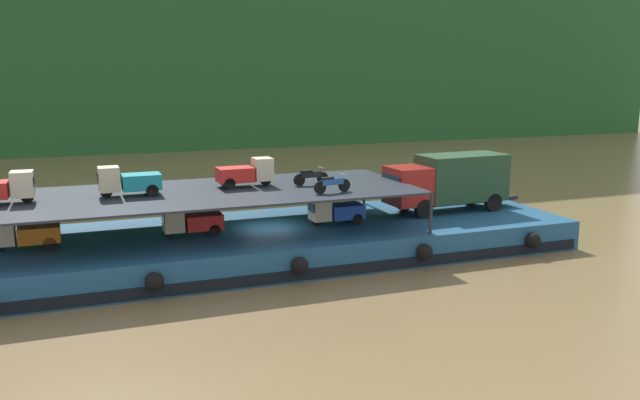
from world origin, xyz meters
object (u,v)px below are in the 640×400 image
object	(u,v)px
mini_truck_lower_mid	(335,211)
motorcycle_upper_centre	(311,176)
mini_truck_lower_stern	(25,233)
motorcycle_upper_port	(332,184)
covered_lorry	(449,181)
mini_truck_upper_fore	(246,173)
cargo_barge	(271,242)
mini_truck_upper_mid	(128,181)
mini_truck_upper_stern	(1,188)
mini_truck_lower_aft	(192,221)

from	to	relation	value
mini_truck_lower_mid	motorcycle_upper_centre	xyz separation A→B (m)	(-1.16, 0.43, 1.74)
mini_truck_lower_stern	motorcycle_upper_port	size ratio (longest dim) A/B	1.45
covered_lorry	mini_truck_upper_fore	world-z (taller)	mini_truck_upper_fore
cargo_barge	motorcycle_upper_port	bearing A→B (deg)	-44.58
cargo_barge	mini_truck_upper_mid	world-z (taller)	mini_truck_upper_mid
mini_truck_upper_stern	mini_truck_lower_stern	bearing A→B (deg)	-13.85
mini_truck_lower_aft	motorcycle_upper_port	distance (m)	6.79
mini_truck_lower_mid	mini_truck_upper_fore	size ratio (longest dim) A/B	1.00
mini_truck_lower_stern	mini_truck_upper_mid	distance (m)	4.86
mini_truck_lower_stern	mini_truck_upper_mid	bearing A→B (deg)	2.79
mini_truck_lower_mid	mini_truck_upper_fore	distance (m)	4.84
motorcycle_upper_port	motorcycle_upper_centre	size ratio (longest dim) A/B	1.00
mini_truck_lower_aft	mini_truck_upper_stern	xyz separation A→B (m)	(-7.90, 0.34, 2.00)
mini_truck_lower_aft	mini_truck_upper_mid	distance (m)	3.38
covered_lorry	motorcycle_upper_centre	size ratio (longest dim) A/B	4.18
motorcycle_upper_centre	mini_truck_lower_stern	bearing A→B (deg)	-179.70
mini_truck_lower_stern	mini_truck_upper_stern	distance (m)	2.15
covered_lorry	mini_truck_upper_stern	bearing A→B (deg)	-179.62
mini_truck_upper_fore	motorcycle_upper_port	distance (m)	4.50
mini_truck_upper_fore	cargo_barge	bearing A→B (deg)	-35.83
mini_truck_lower_aft	mini_truck_upper_fore	world-z (taller)	mini_truck_upper_fore
covered_lorry	mini_truck_upper_stern	world-z (taller)	mini_truck_upper_stern
cargo_barge	mini_truck_lower_stern	world-z (taller)	mini_truck_lower_stern
mini_truck_lower_stern	mini_truck_lower_mid	distance (m)	14.28
mini_truck_upper_fore	motorcycle_upper_port	bearing A→B (deg)	-42.22
mini_truck_lower_aft	motorcycle_upper_centre	xyz separation A→B (m)	(6.00, 0.22, 1.74)
cargo_barge	mini_truck_upper_mid	bearing A→B (deg)	178.42
covered_lorry	motorcycle_upper_port	bearing A→B (deg)	-161.80
mini_truck_lower_mid	mini_truck_upper_stern	xyz separation A→B (m)	(-15.05, 0.55, 2.00)
mini_truck_upper_stern	mini_truck_lower_mid	bearing A→B (deg)	-2.10
mini_truck_upper_stern	mini_truck_upper_mid	bearing A→B (deg)	0.29
mini_truck_lower_stern	mini_truck_upper_fore	size ratio (longest dim) A/B	1.00
mini_truck_lower_mid	covered_lorry	bearing A→B (deg)	5.71
mini_truck_lower_aft	mini_truck_upper_stern	size ratio (longest dim) A/B	1.00
mini_truck_lower_aft	motorcycle_upper_centre	distance (m)	6.25
mini_truck_upper_stern	mini_truck_upper_fore	bearing A→B (deg)	2.95
cargo_barge	motorcycle_upper_port	xyz separation A→B (m)	(2.34, -2.31, 3.18)
mini_truck_lower_mid	motorcycle_upper_port	world-z (taller)	motorcycle_upper_port
mini_truck_upper_mid	motorcycle_upper_centre	bearing A→B (deg)	-0.98
mini_truck_lower_mid	mini_truck_upper_stern	distance (m)	15.19
mini_truck_upper_fore	covered_lorry	bearing A→B (deg)	-2.08
mini_truck_lower_stern	motorcycle_upper_port	distance (m)	13.64
mini_truck_upper_fore	mini_truck_lower_stern	bearing A→B (deg)	-175.74
mini_truck_lower_stern	mini_truck_upper_stern	size ratio (longest dim) A/B	1.00
cargo_barge	mini_truck_lower_mid	distance (m)	3.61
mini_truck_lower_aft	mini_truck_lower_mid	xyz separation A→B (m)	(7.15, -0.21, 0.00)
mini_truck_upper_stern	cargo_barge	bearing A→B (deg)	-0.75
mini_truck_upper_fore	motorcycle_upper_port	size ratio (longest dim) A/B	1.46
covered_lorry	mini_truck_lower_aft	world-z (taller)	covered_lorry
covered_lorry	mini_truck_upper_fore	size ratio (longest dim) A/B	2.87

